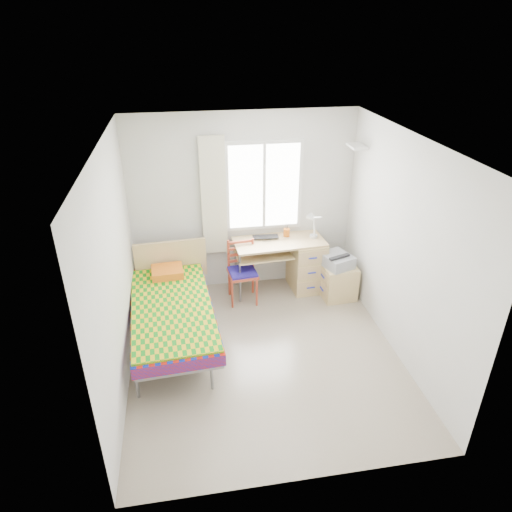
# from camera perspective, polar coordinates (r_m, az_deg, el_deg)

# --- Properties ---
(floor) EXTENTS (3.50, 3.50, 0.00)m
(floor) POSITION_cam_1_polar(r_m,az_deg,el_deg) (5.72, 1.06, -12.13)
(floor) COLOR #BCAD93
(floor) RESTS_ON ground
(ceiling) EXTENTS (3.50, 3.50, 0.00)m
(ceiling) POSITION_cam_1_polar(r_m,az_deg,el_deg) (4.53, 1.35, 14.08)
(ceiling) COLOR white
(ceiling) RESTS_ON wall_back
(wall_back) EXTENTS (3.20, 0.00, 3.20)m
(wall_back) POSITION_cam_1_polar(r_m,az_deg,el_deg) (6.57, -1.64, 6.55)
(wall_back) COLOR silver
(wall_back) RESTS_ON ground
(wall_left) EXTENTS (0.00, 3.50, 3.50)m
(wall_left) POSITION_cam_1_polar(r_m,az_deg,el_deg) (4.98, -17.22, -1.99)
(wall_left) COLOR silver
(wall_left) RESTS_ON ground
(wall_right) EXTENTS (0.00, 3.50, 3.50)m
(wall_right) POSITION_cam_1_polar(r_m,az_deg,el_deg) (5.49, 17.83, 0.75)
(wall_right) COLOR silver
(wall_right) RESTS_ON ground
(window) EXTENTS (1.10, 0.04, 1.30)m
(window) POSITION_cam_1_polar(r_m,az_deg,el_deg) (6.50, 1.01, 8.69)
(window) COLOR white
(window) RESTS_ON wall_back
(curtain) EXTENTS (0.35, 0.05, 1.70)m
(curtain) POSITION_cam_1_polar(r_m,az_deg,el_deg) (6.41, -5.32, 7.33)
(curtain) COLOR #F3E9C9
(curtain) RESTS_ON wall_back
(floating_shelf) EXTENTS (0.20, 0.32, 0.03)m
(floating_shelf) POSITION_cam_1_polar(r_m,az_deg,el_deg) (6.36, 12.52, 13.25)
(floating_shelf) COLOR white
(floating_shelf) RESTS_ON wall_right
(bed) EXTENTS (1.12, 2.17, 0.91)m
(bed) POSITION_cam_1_polar(r_m,az_deg,el_deg) (5.83, -10.44, -6.37)
(bed) COLOR gray
(bed) RESTS_ON floor
(desk) EXTENTS (1.34, 0.68, 0.81)m
(desk) POSITION_cam_1_polar(r_m,az_deg,el_deg) (6.82, 5.73, -0.71)
(desk) COLOR tan
(desk) RESTS_ON floor
(chair) EXTENTS (0.42, 0.42, 0.90)m
(chair) POSITION_cam_1_polar(r_m,az_deg,el_deg) (6.48, -1.69, -1.47)
(chair) COLOR #9B351E
(chair) RESTS_ON floor
(cabinet) EXTENTS (0.50, 0.45, 0.51)m
(cabinet) POSITION_cam_1_polar(r_m,az_deg,el_deg) (6.75, 10.24, -3.18)
(cabinet) COLOR tan
(cabinet) RESTS_ON floor
(printer) EXTENTS (0.49, 0.52, 0.18)m
(printer) POSITION_cam_1_polar(r_m,az_deg,el_deg) (6.59, 10.06, -0.51)
(printer) COLOR #A2A5A9
(printer) RESTS_ON cabinet
(laptop) EXTENTS (0.39, 0.27, 0.03)m
(laptop) POSITION_cam_1_polar(r_m,az_deg,el_deg) (6.59, 1.25, 2.16)
(laptop) COLOR black
(laptop) RESTS_ON desk
(pen_cup) EXTENTS (0.10, 0.10, 0.11)m
(pen_cup) POSITION_cam_1_polar(r_m,az_deg,el_deg) (6.70, 3.84, 2.94)
(pen_cup) COLOR orange
(pen_cup) RESTS_ON desk
(task_lamp) EXTENTS (0.24, 0.34, 0.45)m
(task_lamp) POSITION_cam_1_polar(r_m,az_deg,el_deg) (6.49, 7.08, 4.15)
(task_lamp) COLOR white
(task_lamp) RESTS_ON desk
(book) EXTENTS (0.30, 0.33, 0.02)m
(book) POSITION_cam_1_polar(r_m,az_deg,el_deg) (6.66, 1.51, 0.16)
(book) COLOR gray
(book) RESTS_ON desk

